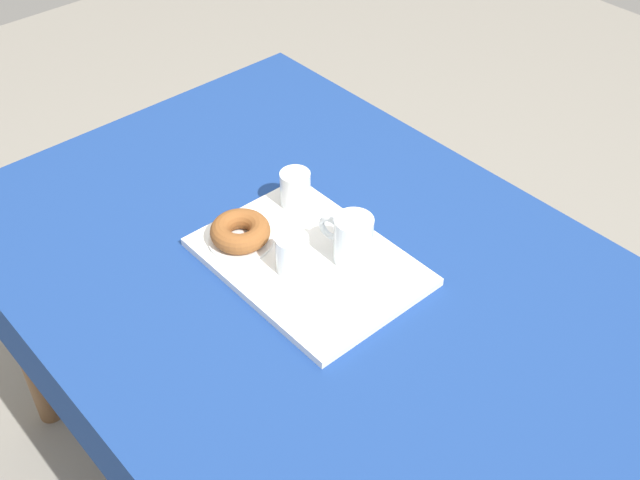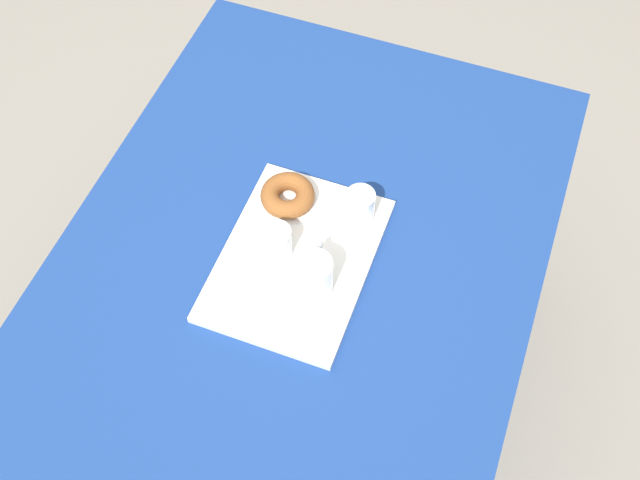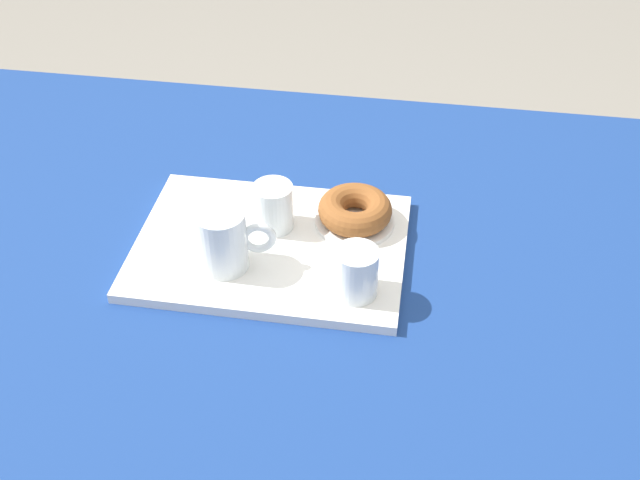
% 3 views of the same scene
% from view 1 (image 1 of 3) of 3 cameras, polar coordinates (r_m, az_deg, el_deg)
% --- Properties ---
extents(dining_table, '(1.53, 1.01, 0.74)m').
position_cam_1_polar(dining_table, '(1.57, 0.60, -5.17)').
color(dining_table, navy).
rests_on(dining_table, ground).
extents(serving_tray, '(0.43, 0.31, 0.02)m').
position_cam_1_polar(serving_tray, '(1.53, -0.89, -1.60)').
color(serving_tray, white).
rests_on(serving_tray, dining_table).
extents(tea_mug_left, '(0.11, 0.08, 0.10)m').
position_cam_1_polar(tea_mug_left, '(1.50, 2.27, 0.03)').
color(tea_mug_left, white).
rests_on(tea_mug_left, serving_tray).
extents(water_glass_near, '(0.06, 0.06, 0.08)m').
position_cam_1_polar(water_glass_near, '(1.63, -1.80, 3.64)').
color(water_glass_near, white).
rests_on(water_glass_near, serving_tray).
extents(water_glass_far, '(0.06, 0.06, 0.08)m').
position_cam_1_polar(water_glass_far, '(1.48, -2.02, -1.12)').
color(water_glass_far, white).
rests_on(water_glass_far, serving_tray).
extents(donut_plate_left, '(0.13, 0.13, 0.01)m').
position_cam_1_polar(donut_plate_left, '(1.57, -5.75, -0.02)').
color(donut_plate_left, white).
rests_on(donut_plate_left, serving_tray).
extents(sugar_donut_left, '(0.12, 0.12, 0.04)m').
position_cam_1_polar(sugar_donut_left, '(1.55, -5.81, 0.65)').
color(sugar_donut_left, brown).
rests_on(sugar_donut_left, donut_plate_left).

